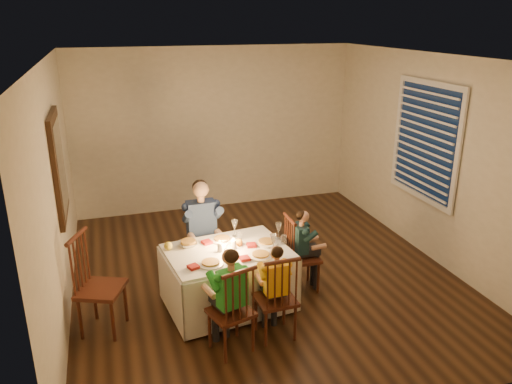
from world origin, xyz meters
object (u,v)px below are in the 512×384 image
object	(u,v)px
chair_near_left	(232,349)
child_green	(232,349)
dining_table	(228,266)
chair_near_right	(275,335)
chair_extra	(106,329)
child_teal	(301,288)
adult	(204,276)
chair_adult	(204,276)
serving_bowl	(188,244)
chair_end	(301,288)
child_yellow	(275,335)

from	to	relation	value
chair_near_left	child_green	bearing A→B (deg)	180.00
dining_table	chair_near_right	xyz separation A→B (m)	(0.31, -0.67, -0.48)
chair_extra	child_teal	distance (m)	2.22
adult	child_teal	size ratio (longest dim) A/B	1.25
chair_near_left	chair_adult	bearing A→B (deg)	-108.34
chair_extra	adult	world-z (taller)	adult
chair_extra	adult	distance (m)	1.42
chair_extra	serving_bowl	xyz separation A→B (m)	(0.93, 0.28, 0.70)
chair_end	child_teal	distance (m)	0.00
chair_near_left	adult	bearing A→B (deg)	-108.34
chair_end	chair_adult	bearing A→B (deg)	59.83
child_green	serving_bowl	bearing A→B (deg)	-94.32
serving_bowl	chair_adult	bearing A→B (deg)	63.54
chair_end	child_green	size ratio (longest dim) A/B	0.86
chair_near_left	child_green	size ratio (longest dim) A/B	0.86
chair_extra	child_green	size ratio (longest dim) A/B	0.99
chair_extra	child_yellow	distance (m)	1.73
child_yellow	chair_adult	bearing A→B (deg)	-74.43
child_green	child_yellow	distance (m)	0.48
child_yellow	serving_bowl	size ratio (longest dim) A/B	4.75
chair_near_left	chair_near_right	distance (m)	0.48
adult	child_yellow	size ratio (longest dim) A/B	1.25
chair_near_left	chair_end	xyz separation A→B (m)	(1.07, 0.85, 0.00)
adult	child_yellow	xyz separation A→B (m)	(0.44, -1.39, 0.00)
child_green	dining_table	bearing A→B (deg)	-119.02
chair_adult	child_teal	distance (m)	1.21
chair_near_right	child_green	bearing A→B (deg)	8.62
child_yellow	chair_near_left	bearing A→B (deg)	8.62
dining_table	serving_bowl	distance (m)	0.49
child_yellow	dining_table	bearing A→B (deg)	-66.80
chair_extra	chair_near_right	bearing A→B (deg)	-87.11
dining_table	chair_near_right	size ratio (longest dim) A/B	1.53
chair_adult	chair_near_right	world-z (taller)	same
chair_near_right	chair_end	xyz separation A→B (m)	(0.59, 0.76, 0.00)
chair_near_right	chair_adult	bearing A→B (deg)	-74.43
dining_table	child_teal	world-z (taller)	dining_table
chair_end	child_yellow	xyz separation A→B (m)	(-0.59, -0.76, 0.00)
chair_near_left	chair_near_right	world-z (taller)	same
chair_extra	child_yellow	world-z (taller)	chair_extra
chair_adult	chair_end	size ratio (longest dim) A/B	1.00
dining_table	child_green	distance (m)	0.91
adult	chair_adult	bearing A→B (deg)	0.00
child_green	child_teal	xyz separation A→B (m)	(1.07, 0.85, 0.00)
chair_near_left	child_yellow	size ratio (longest dim) A/B	0.93
child_green	chair_near_left	bearing A→B (deg)	180.00
chair_near_right	child_yellow	bearing A→B (deg)	180.00
chair_adult	child_yellow	distance (m)	1.46
chair_extra	serving_bowl	bearing A→B (deg)	-49.99
chair_near_right	child_yellow	size ratio (longest dim) A/B	0.93
dining_table	chair_end	distance (m)	1.03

